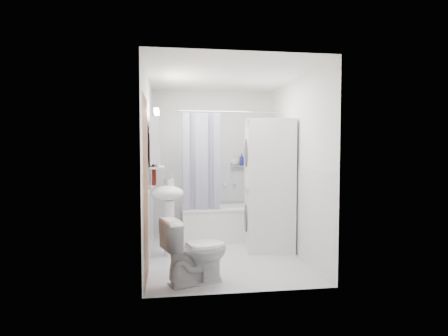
{
  "coord_description": "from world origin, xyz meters",
  "views": [
    {
      "loc": [
        -0.72,
        -4.92,
        1.45
      ],
      "look_at": [
        0.01,
        0.15,
        1.18
      ],
      "focal_mm": 30.0,
      "sensor_mm": 36.0,
      "label": 1
    }
  ],
  "objects": [
    {
      "name": "wainscot",
      "position": [
        0.0,
        0.29,
        0.6
      ],
      "size": [
        1.98,
        2.58,
        2.58
      ],
      "color": "white",
      "rests_on": "ground"
    },
    {
      "name": "door",
      "position": [
        -0.95,
        -0.55,
        1.0
      ],
      "size": [
        0.05,
        2.0,
        2.0
      ],
      "color": "brown",
      "rests_on": "ground"
    },
    {
      "name": "tub_spout",
      "position": [
        0.34,
        1.25,
        0.85
      ],
      "size": [
        0.04,
        0.12,
        0.04
      ],
      "primitive_type": "cylinder",
      "rotation": [
        1.57,
        0.0,
        0.0
      ],
      "color": "silver",
      "rests_on": "room_walls"
    },
    {
      "name": "shelf",
      "position": [
        -0.89,
        0.1,
        1.2
      ],
      "size": [
        0.18,
        0.54,
        0.02
      ],
      "primitive_type": "cube",
      "color": "silver",
      "rests_on": "room_walls"
    },
    {
      "name": "floor",
      "position": [
        0.0,
        0.0,
        0.0
      ],
      "size": [
        2.6,
        2.6,
        0.0
      ],
      "primitive_type": "plane",
      "color": "silver",
      "rests_on": "ground"
    },
    {
      "name": "washer_dryer",
      "position": [
        0.68,
        0.27,
        0.93
      ],
      "size": [
        0.74,
        0.73,
        1.86
      ],
      "rotation": [
        0.0,
        0.0,
        -0.12
      ],
      "color": "white",
      "rests_on": "ground"
    },
    {
      "name": "soap_pump",
      "position": [
        -0.71,
        0.25,
        0.95
      ],
      "size": [
        0.08,
        0.17,
        0.08
      ],
      "primitive_type": "imported",
      "color": "gray",
      "rests_on": "sink"
    },
    {
      "name": "toilet",
      "position": [
        -0.46,
        -0.94,
        0.35
      ],
      "size": [
        0.8,
        0.6,
        0.7
      ],
      "primitive_type": "imported",
      "rotation": [
        0.0,
        0.0,
        1.89
      ],
      "color": "white",
      "rests_on": "ground"
    },
    {
      "name": "shelf_bottle",
      "position": [
        -0.89,
        -0.05,
        1.25
      ],
      "size": [
        0.07,
        0.18,
        0.07
      ],
      "primitive_type": "imported",
      "color": "gray",
      "rests_on": "shelf"
    },
    {
      "name": "shower_curtain",
      "position": [
        -0.26,
        0.65,
        1.25
      ],
      "size": [
        0.55,
        0.02,
        1.45
      ],
      "color": "#161447",
      "rests_on": "curtain_rod"
    },
    {
      "name": "shower_caddy",
      "position": [
        0.39,
        1.24,
        1.15
      ],
      "size": [
        0.22,
        0.06,
        0.02
      ],
      "primitive_type": "cube",
      "color": "silver",
      "rests_on": "room_walls"
    },
    {
      "name": "shelf_cup",
      "position": [
        -0.89,
        0.22,
        1.26
      ],
      "size": [
        0.1,
        0.09,
        0.1
      ],
      "primitive_type": "imported",
      "color": "gray",
      "rests_on": "shelf"
    },
    {
      "name": "bathtub",
      "position": [
        0.14,
        0.92,
        0.29
      ],
      "size": [
        1.38,
        0.65,
        0.53
      ],
      "color": "white",
      "rests_on": "ground"
    },
    {
      "name": "room_walls",
      "position": [
        0.0,
        0.0,
        1.49
      ],
      "size": [
        2.6,
        2.6,
        2.6
      ],
      "color": "silver",
      "rests_on": "ground"
    },
    {
      "name": "medicine_cabinet",
      "position": [
        -0.9,
        0.1,
        1.57
      ],
      "size": [
        0.13,
        0.5,
        0.71
      ],
      "color": "white",
      "rests_on": "room_walls"
    },
    {
      "name": "sink",
      "position": [
        -0.75,
        0.12,
        0.7
      ],
      "size": [
        0.44,
        0.37,
        1.04
      ],
      "color": "white",
      "rests_on": "ground"
    },
    {
      "name": "shampoo_b",
      "position": [
        0.47,
        1.24,
        1.2
      ],
      "size": [
        0.08,
        0.21,
        0.08
      ],
      "primitive_type": "imported",
      "color": "navy",
      "rests_on": "shower_caddy"
    },
    {
      "name": "curtain_rod",
      "position": [
        0.14,
        0.65,
        2.0
      ],
      "size": [
        1.56,
        0.02,
        0.02
      ],
      "primitive_type": "cylinder",
      "rotation": [
        0.0,
        1.57,
        0.0
      ],
      "color": "silver",
      "rests_on": "room_walls"
    },
    {
      "name": "towel",
      "position": [
        -0.94,
        0.35,
        1.32
      ],
      "size": [
        0.07,
        0.3,
        0.73
      ],
      "color": "#5F1C14",
      "rests_on": "room_walls"
    },
    {
      "name": "shampoo_a",
      "position": [
        0.35,
        1.24,
        1.23
      ],
      "size": [
        0.13,
        0.17,
        0.13
      ],
      "primitive_type": "imported",
      "color": "gray",
      "rests_on": "shower_caddy"
    }
  ]
}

